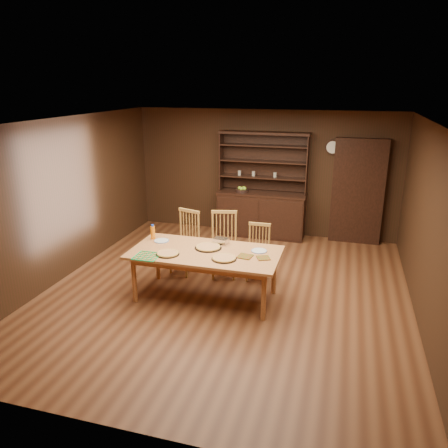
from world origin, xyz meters
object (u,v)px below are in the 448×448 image
(dining_table, at_px, (205,255))
(chair_left, at_px, (186,240))
(juice_bottle, at_px, (153,232))
(china_hutch, at_px, (261,208))
(chair_center, at_px, (224,242))
(chair_right, at_px, (258,250))

(dining_table, xyz_separation_m, chair_left, (-0.62, 0.84, -0.11))
(dining_table, bearing_deg, juice_bottle, 163.63)
(chair_left, relative_size, juice_bottle, 4.55)
(china_hutch, xyz_separation_m, chair_center, (-0.22, -2.11, -0.01))
(chair_left, height_order, chair_right, chair_left)
(chair_center, height_order, juice_bottle, chair_center)
(juice_bottle, bearing_deg, china_hutch, 65.94)
(chair_left, xyz_separation_m, juice_bottle, (-0.35, -0.56, 0.29))
(china_hutch, distance_m, dining_table, 3.02)
(dining_table, distance_m, juice_bottle, 1.02)
(china_hutch, bearing_deg, chair_center, -95.87)
(dining_table, relative_size, chair_center, 2.00)
(chair_left, bearing_deg, chair_center, 21.19)
(dining_table, distance_m, chair_center, 0.90)
(chair_center, xyz_separation_m, juice_bottle, (-1.00, -0.61, 0.28))
(china_hutch, relative_size, juice_bottle, 9.13)
(chair_right, bearing_deg, china_hutch, 98.62)
(chair_center, bearing_deg, juice_bottle, -162.66)
(dining_table, xyz_separation_m, chair_center, (0.03, 0.89, -0.10))
(china_hutch, distance_m, juice_bottle, 2.99)
(dining_table, bearing_deg, chair_right, 56.00)
(china_hutch, distance_m, chair_center, 2.12)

